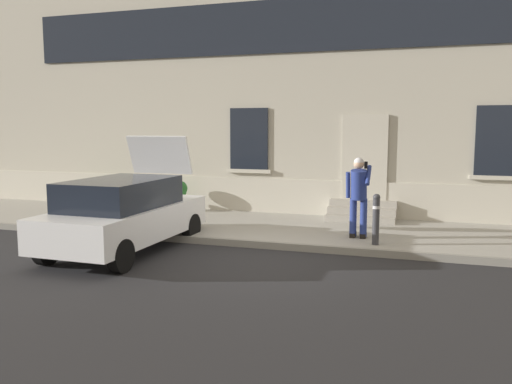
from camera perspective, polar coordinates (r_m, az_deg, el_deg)
ground_plane at (r=10.19m, az=-0.11°, el=-7.33°), size 80.00×80.00×0.00m
sidewalk at (r=12.80m, az=3.79°, el=-4.01°), size 24.00×3.60×0.15m
curb_edge at (r=11.04m, az=1.41°, el=-5.79°), size 24.00×0.12×0.15m
building_facade at (r=15.03m, az=6.29°, el=11.60°), size 24.00×1.52×7.50m
entrance_stoop at (r=13.87m, az=11.42°, el=-2.17°), size 1.73×0.96×0.48m
hatchback_car_white at (r=10.98m, az=-14.04°, el=-2.22°), size 1.84×4.09×2.34m
bollard_near_person at (r=10.92m, az=12.88°, el=-2.70°), size 0.15×0.15×1.04m
person_on_phone at (r=11.40m, az=11.06°, el=-0.03°), size 0.51×0.50×1.74m
planter_charcoal at (r=16.16m, az=-16.12°, el=-0.05°), size 0.44×0.44×0.86m
planter_cream at (r=15.11m, az=-8.24°, el=-0.32°), size 0.44×0.44×0.86m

